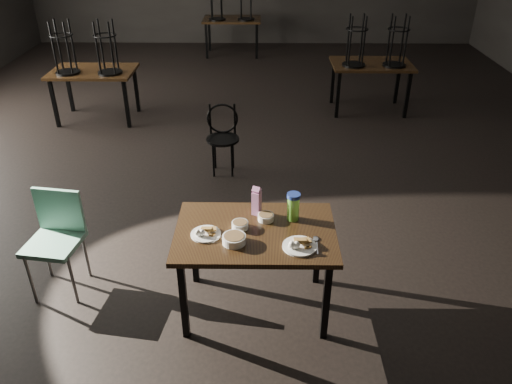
{
  "coord_description": "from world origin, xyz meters",
  "views": [
    {
      "loc": [
        0.19,
        -5.81,
        2.87
      ],
      "look_at": [
        0.15,
        -2.36,
        0.85
      ],
      "focal_mm": 35.0,
      "sensor_mm": 36.0,
      "label": 1
    }
  ],
  "objects_px": {
    "bentwood_chair": "(223,133)",
    "school_chair": "(56,233)",
    "main_table": "(255,239)",
    "juice_carton": "(257,201)",
    "water_bottle": "(293,206)"
  },
  "relations": [
    {
      "from": "bentwood_chair",
      "to": "school_chair",
      "type": "xyz_separation_m",
      "value": [
        -1.21,
        -2.13,
        0.04
      ]
    },
    {
      "from": "juice_carton",
      "to": "water_bottle",
      "type": "xyz_separation_m",
      "value": [
        0.28,
        -0.07,
        0.0
      ]
    },
    {
      "from": "main_table",
      "to": "school_chair",
      "type": "xyz_separation_m",
      "value": [
        -1.63,
        0.27,
        -0.14
      ]
    },
    {
      "from": "water_bottle",
      "to": "bentwood_chair",
      "type": "relative_size",
      "value": 0.28
    },
    {
      "from": "juice_carton",
      "to": "water_bottle",
      "type": "height_order",
      "value": "juice_carton"
    },
    {
      "from": "bentwood_chair",
      "to": "school_chair",
      "type": "relative_size",
      "value": 0.94
    },
    {
      "from": "school_chair",
      "to": "water_bottle",
      "type": "bearing_deg",
      "value": 5.43
    },
    {
      "from": "main_table",
      "to": "school_chair",
      "type": "height_order",
      "value": "school_chair"
    },
    {
      "from": "main_table",
      "to": "school_chair",
      "type": "bearing_deg",
      "value": 170.76
    },
    {
      "from": "water_bottle",
      "to": "bentwood_chair",
      "type": "distance_m",
      "value": 2.38
    },
    {
      "from": "main_table",
      "to": "bentwood_chair",
      "type": "height_order",
      "value": "bentwood_chair"
    },
    {
      "from": "main_table",
      "to": "juice_carton",
      "type": "bearing_deg",
      "value": 88.37
    },
    {
      "from": "main_table",
      "to": "water_bottle",
      "type": "xyz_separation_m",
      "value": [
        0.29,
        0.16,
        0.19
      ]
    },
    {
      "from": "juice_carton",
      "to": "water_bottle",
      "type": "relative_size",
      "value": 1.09
    },
    {
      "from": "juice_carton",
      "to": "school_chair",
      "type": "bearing_deg",
      "value": 178.82
    }
  ]
}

